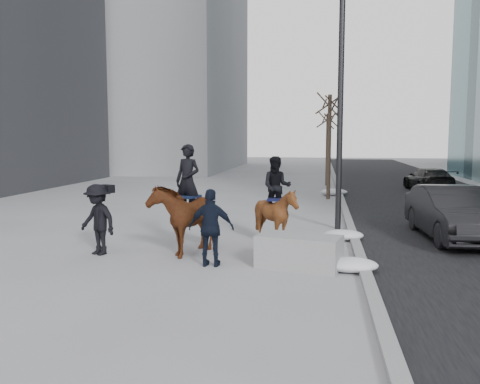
% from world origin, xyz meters
% --- Properties ---
extents(ground, '(120.00, 120.00, 0.00)m').
position_xyz_m(ground, '(0.00, 0.00, 0.00)').
color(ground, gray).
rests_on(ground, ground).
extents(road, '(8.00, 90.00, 0.01)m').
position_xyz_m(road, '(7.00, 10.00, 0.01)').
color(road, black).
rests_on(road, ground).
extents(curb, '(0.25, 90.00, 0.12)m').
position_xyz_m(curb, '(3.00, 10.00, 0.06)').
color(curb, gray).
rests_on(curb, ground).
extents(planter, '(1.99, 1.32, 0.73)m').
position_xyz_m(planter, '(1.59, -0.41, 0.36)').
color(planter, gray).
rests_on(planter, ground).
extents(car_near, '(1.95, 4.70, 1.51)m').
position_xyz_m(car_near, '(5.75, 3.42, 0.76)').
color(car_near, black).
rests_on(car_near, ground).
extents(car_far, '(2.23, 4.53, 1.27)m').
position_xyz_m(car_far, '(7.73, 16.63, 0.63)').
color(car_far, black).
rests_on(car_far, ground).
extents(tree_near, '(1.20, 1.20, 5.37)m').
position_xyz_m(tree_near, '(2.40, 12.44, 2.68)').
color(tree_near, '#3A2822').
rests_on(tree_near, ground).
extents(tree_far, '(1.20, 1.20, 4.74)m').
position_xyz_m(tree_far, '(2.40, 19.06, 2.37)').
color(tree_far, '#3A2C22').
rests_on(tree_far, ground).
extents(mounted_left, '(1.63, 2.31, 2.73)m').
position_xyz_m(mounted_left, '(-1.28, 0.72, 1.01)').
color(mounted_left, '#4D1C0F').
rests_on(mounted_left, ground).
extents(mounted_right, '(1.28, 1.44, 2.39)m').
position_xyz_m(mounted_right, '(0.87, 1.92, 0.96)').
color(mounted_right, '#4C240F').
rests_on(mounted_right, ground).
extents(feeder, '(1.03, 0.86, 1.75)m').
position_xyz_m(feeder, '(-0.37, -0.58, 0.88)').
color(feeder, black).
rests_on(feeder, ground).
extents(camera_crew, '(1.30, 1.09, 1.75)m').
position_xyz_m(camera_crew, '(-3.38, 0.09, 0.89)').
color(camera_crew, black).
rests_on(camera_crew, ground).
extents(lamppost, '(0.25, 1.05, 9.09)m').
position_xyz_m(lamppost, '(2.60, 4.66, 4.99)').
color(lamppost, black).
rests_on(lamppost, ground).
extents(snow_piles, '(1.33, 15.27, 0.34)m').
position_xyz_m(snow_piles, '(2.70, 6.52, 0.16)').
color(snow_piles, silver).
rests_on(snow_piles, ground).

